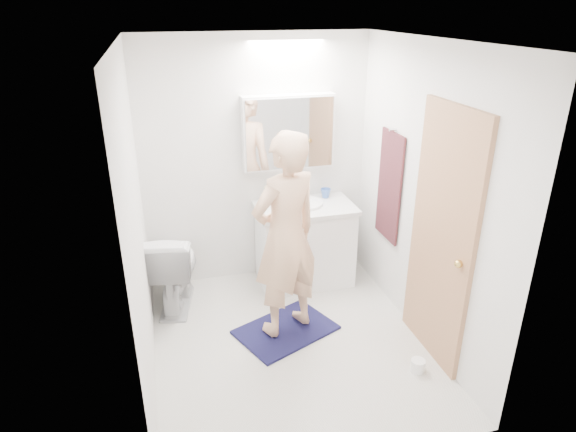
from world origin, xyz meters
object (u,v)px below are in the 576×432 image
object	(u,v)px
medicine_cabinet	(288,132)
toothbrush_cup	(326,193)
vanity_cabinet	(305,246)
person	(286,236)
soap_bottle_a	(268,192)
toilet_paper_roll	(418,366)
soap_bottle_b	(283,193)
toilet	(173,268)

from	to	relation	value
medicine_cabinet	toothbrush_cup	xyz separation A→B (m)	(0.38, -0.05, -0.63)
vanity_cabinet	person	distance (m)	1.03
soap_bottle_a	toilet_paper_roll	bearing A→B (deg)	-65.43
vanity_cabinet	medicine_cabinet	size ratio (longest dim) A/B	1.02
vanity_cabinet	person	bearing A→B (deg)	-116.93
vanity_cabinet	soap_bottle_b	size ratio (longest dim) A/B	5.07
vanity_cabinet	medicine_cabinet	bearing A→B (deg)	118.28
medicine_cabinet	toothbrush_cup	world-z (taller)	medicine_cabinet
soap_bottle_a	soap_bottle_b	bearing A→B (deg)	11.14
toilet	toothbrush_cup	size ratio (longest dim) A/B	7.66
toilet	soap_bottle_a	xyz separation A→B (m)	(0.97, 0.26, 0.55)
toothbrush_cup	toilet_paper_roll	xyz separation A→B (m)	(0.19, -1.71, -0.82)
medicine_cabinet	soap_bottle_a	xyz separation A→B (m)	(-0.22, -0.06, -0.56)
medicine_cabinet	toilet_paper_roll	size ratio (longest dim) A/B	8.00
medicine_cabinet	toilet	bearing A→B (deg)	-164.65
person	toothbrush_cup	size ratio (longest dim) A/B	16.94
medicine_cabinet	toilet_paper_roll	world-z (taller)	medicine_cabinet
toilet	toilet_paper_roll	size ratio (longest dim) A/B	7.09
soap_bottle_b	toothbrush_cup	world-z (taller)	soap_bottle_b
vanity_cabinet	toothbrush_cup	xyz separation A→B (m)	(0.26, 0.16, 0.48)
vanity_cabinet	toilet	size ratio (longest dim) A/B	1.15
medicine_cabinet	toothbrush_cup	distance (m)	0.74
soap_bottle_b	toilet_paper_roll	size ratio (longest dim) A/B	1.61
toothbrush_cup	toilet_paper_roll	size ratio (longest dim) A/B	0.93
soap_bottle_a	toothbrush_cup	distance (m)	0.60
toothbrush_cup	toilet	bearing A→B (deg)	-170.00
vanity_cabinet	toilet_paper_roll	size ratio (longest dim) A/B	8.18
vanity_cabinet	soap_bottle_a	distance (m)	0.66
medicine_cabinet	toilet	xyz separation A→B (m)	(-1.18, -0.32, -1.11)
vanity_cabinet	soap_bottle_a	xyz separation A→B (m)	(-0.33, 0.15, 0.55)
medicine_cabinet	toothbrush_cup	size ratio (longest dim) A/B	8.64
toothbrush_cup	toilet_paper_roll	world-z (taller)	toothbrush_cup
toilet	toothbrush_cup	world-z (taller)	toothbrush_cup
vanity_cabinet	toilet	xyz separation A→B (m)	(-1.30, -0.11, -0.00)
person	toilet_paper_roll	bearing A→B (deg)	115.12
vanity_cabinet	soap_bottle_b	xyz separation A→B (m)	(-0.18, 0.18, 0.52)
vanity_cabinet	toilet_paper_roll	distance (m)	1.65
toothbrush_cup	vanity_cabinet	bearing A→B (deg)	-148.61
soap_bottle_a	toilet_paper_roll	size ratio (longest dim) A/B	2.19
soap_bottle_b	toothbrush_cup	size ratio (longest dim) A/B	1.74
vanity_cabinet	person	size ratio (longest dim) A/B	0.52
soap_bottle_b	medicine_cabinet	bearing A→B (deg)	25.21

